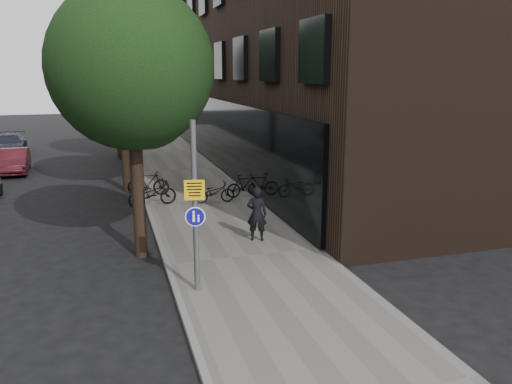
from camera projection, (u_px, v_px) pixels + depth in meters
name	position (u px, v px, depth m)	size (l,w,h in m)	color
ground	(278.00, 314.00, 10.95)	(120.00, 120.00, 0.00)	black
sidewalk	(203.00, 201.00, 20.32)	(4.50, 60.00, 0.12)	slate
curb_edge	(147.00, 205.00, 19.69)	(0.15, 60.00, 0.13)	slate
building_right_dark_brick	(292.00, 11.00, 31.72)	(12.00, 40.00, 18.00)	black
street_tree_near	(134.00, 75.00, 13.37)	(4.40, 4.40, 7.50)	black
street_tree_mid	(122.00, 74.00, 21.29)	(5.00, 5.00, 7.80)	black
street_tree_far	(116.00, 74.00, 29.67)	(5.00, 5.00, 7.80)	black
signpost	(195.00, 207.00, 11.41)	(0.46, 0.13, 4.03)	#595B5E
pedestrian	(257.00, 214.00, 15.21)	(0.61, 0.40, 1.68)	black
parked_bike_facade_near	(214.00, 192.00, 19.76)	(0.56, 1.61, 0.85)	black
parked_bike_facade_far	(244.00, 186.00, 20.69)	(0.45, 1.59, 0.95)	black
parked_bike_curb_near	(152.00, 193.00, 19.22)	(0.67, 1.91, 1.01)	black
parked_bike_curb_far	(148.00, 183.00, 20.93)	(0.49, 1.75, 1.05)	black
parked_car_mid	(15.00, 161.00, 26.24)	(1.34, 3.83, 1.26)	#4F161E
parked_car_far	(10.00, 144.00, 32.34)	(1.81, 4.46, 1.29)	#1B2031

